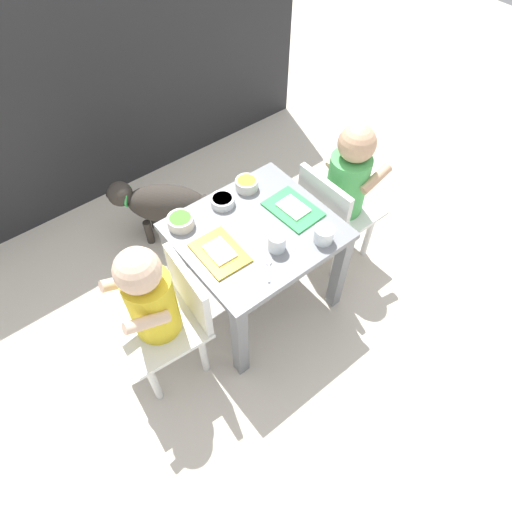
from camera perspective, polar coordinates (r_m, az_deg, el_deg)
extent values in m
plane|color=beige|center=(1.95, 0.00, -5.28)|extent=(7.00, 7.00, 0.00)
cube|color=#232326|center=(2.42, -19.10, 20.82)|extent=(2.07, 0.38, 1.00)
cube|color=slate|center=(1.61, 0.00, 3.17)|extent=(0.55, 0.50, 0.03)
cube|color=slate|center=(1.61, -2.06, -10.89)|extent=(0.04, 0.04, 0.42)
cube|color=slate|center=(1.80, 10.54, -2.03)|extent=(0.04, 0.04, 0.42)
cube|color=slate|center=(1.82, -10.41, -1.09)|extent=(0.04, 0.04, 0.42)
cube|color=slate|center=(1.99, 1.64, 5.91)|extent=(0.04, 0.04, 0.42)
cube|color=silver|center=(1.60, -12.15, -8.73)|extent=(0.30, 0.30, 0.02)
cube|color=silver|center=(1.51, -8.59, -4.26)|extent=(0.05, 0.27, 0.22)
cylinder|color=yellow|center=(1.48, -13.03, -6.09)|extent=(0.16, 0.16, 0.26)
sphere|color=beige|center=(1.32, -14.88, -1.81)|extent=(0.14, 0.14, 0.14)
cylinder|color=silver|center=(1.76, -15.72, -10.12)|extent=(0.03, 0.03, 0.27)
cylinder|color=silver|center=(1.67, -12.90, -15.31)|extent=(0.03, 0.03, 0.27)
cylinder|color=silver|center=(1.78, -9.92, -7.19)|extent=(0.03, 0.03, 0.27)
cylinder|color=silver|center=(1.69, -6.72, -12.09)|extent=(0.03, 0.03, 0.27)
cylinder|color=beige|center=(1.48, -16.62, -3.15)|extent=(0.15, 0.05, 0.09)
cylinder|color=beige|center=(1.37, -13.76, -8.20)|extent=(0.15, 0.05, 0.09)
cube|color=silver|center=(1.94, 10.83, 5.89)|extent=(0.28, 0.28, 0.02)
cube|color=silver|center=(1.78, 8.54, 6.76)|extent=(0.03, 0.27, 0.22)
cylinder|color=#4CB259|center=(1.84, 11.48, 8.92)|extent=(0.16, 0.16, 0.26)
sphere|color=tan|center=(1.72, 12.76, 13.82)|extent=(0.14, 0.14, 0.14)
cylinder|color=silver|center=(2.06, 14.14, 2.72)|extent=(0.03, 0.03, 0.27)
cylinder|color=silver|center=(2.14, 10.21, 5.90)|extent=(0.03, 0.03, 0.27)
cylinder|color=silver|center=(1.95, 10.27, -0.02)|extent=(0.03, 0.03, 0.27)
cylinder|color=silver|center=(2.03, 6.27, 3.42)|extent=(0.03, 0.03, 0.27)
cylinder|color=tan|center=(1.79, 15.00, 9.48)|extent=(0.15, 0.04, 0.09)
cylinder|color=tan|center=(1.87, 10.82, 12.52)|extent=(0.15, 0.04, 0.09)
ellipsoid|color=#332D28|center=(2.06, -11.21, 6.54)|extent=(0.38, 0.37, 0.18)
sphere|color=#332D28|center=(2.09, -16.94, 7.58)|extent=(0.11, 0.11, 0.11)
sphere|color=black|center=(2.10, -17.92, 7.51)|extent=(0.05, 0.05, 0.05)
torus|color=green|center=(2.08, -16.00, 7.30)|extent=(0.09, 0.09, 0.10)
sphere|color=#332D28|center=(2.00, -6.49, 7.11)|extent=(0.05, 0.05, 0.05)
cylinder|color=#332D28|center=(2.22, -12.92, 4.88)|extent=(0.04, 0.04, 0.13)
cylinder|color=#332D28|center=(2.16, -13.48, 2.98)|extent=(0.04, 0.04, 0.13)
cylinder|color=#332D28|center=(2.17, -7.79, 4.67)|extent=(0.04, 0.04, 0.13)
cylinder|color=#332D28|center=(2.11, -8.21, 2.72)|extent=(0.04, 0.04, 0.13)
cube|color=gold|center=(1.53, -4.63, 0.43)|extent=(0.15, 0.20, 0.01)
cube|color=white|center=(1.52, -4.65, 0.62)|extent=(0.08, 0.11, 0.01)
cube|color=green|center=(1.67, 4.75, 5.98)|extent=(0.15, 0.21, 0.01)
cube|color=white|center=(1.66, 4.77, 6.17)|extent=(0.08, 0.12, 0.01)
cylinder|color=white|center=(1.52, 2.60, 1.70)|extent=(0.06, 0.06, 0.06)
cylinder|color=silver|center=(1.53, 2.58, 1.34)|extent=(0.05, 0.05, 0.03)
cylinder|color=white|center=(1.56, 8.64, 2.72)|extent=(0.07, 0.07, 0.06)
cylinder|color=silver|center=(1.57, 8.57, 2.33)|extent=(0.06, 0.06, 0.03)
cylinder|color=silver|center=(1.62, -9.56, 4.36)|extent=(0.10, 0.10, 0.04)
cylinder|color=#4C8C33|center=(1.61, -9.64, 4.78)|extent=(0.08, 0.08, 0.01)
cylinder|color=white|center=(1.68, -4.30, 7.00)|extent=(0.09, 0.09, 0.03)
cylinder|color=#B26633|center=(1.67, -4.32, 7.32)|extent=(0.07, 0.07, 0.01)
cylinder|color=silver|center=(1.73, -1.20, 9.13)|extent=(0.09, 0.09, 0.04)
cylinder|color=gold|center=(1.72, -1.21, 9.56)|extent=(0.07, 0.07, 0.01)
cylinder|color=silver|center=(1.47, 1.67, -2.20)|extent=(0.05, 0.06, 0.01)
ellipsoid|color=silver|center=(1.50, 1.65, -0.73)|extent=(0.03, 0.03, 0.01)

